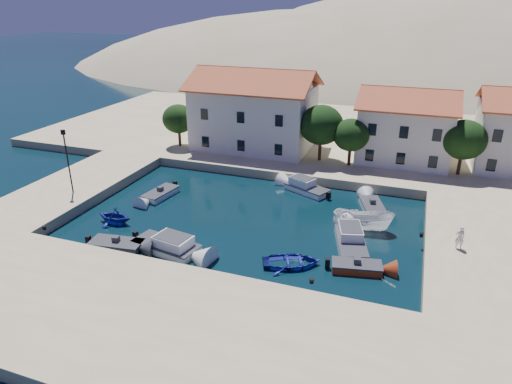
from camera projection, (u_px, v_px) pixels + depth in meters
ground at (198, 279)px, 32.43m from camera, size 400.00×400.00×0.00m
quay_south at (153, 326)px, 27.04m from camera, size 52.00×12.00×1.00m
quay_east at (501, 255)px, 34.48m from camera, size 11.00×20.00×1.00m
quay_west at (75, 187)px, 46.83m from camera, size 8.00×20.00×1.00m
quay_north at (331, 135)px, 64.49m from camera, size 80.00×36.00×1.00m
hills at (440, 144)px, 142.11m from camera, size 254.00×176.00×99.00m
building_left at (254, 108)px, 56.20m from camera, size 14.70×9.45×9.70m
building_mid at (406, 124)px, 51.72m from camera, size 10.50×8.40×8.30m
trees at (334, 129)px, 51.15m from camera, size 37.30×5.30×6.45m
lamppost at (67, 155)px, 42.96m from camera, size 0.35×0.25×6.22m
bollards at (254, 246)px, 34.45m from camera, size 29.36×9.56×0.30m
motorboat_grey_sw at (117, 245)px, 36.32m from camera, size 4.42×2.42×1.25m
cabin_cruiser_south at (166, 245)px, 35.97m from camera, size 5.79×3.22×1.60m
rowboat_south at (291, 265)px, 34.10m from camera, size 5.16×4.48×0.89m
motorboat_red_se at (357, 267)px, 33.32m from camera, size 3.86×2.30×1.25m
cabin_cruiser_east at (351, 241)px, 36.49m from camera, size 3.53×5.70×1.60m
boat_east at (362, 230)px, 39.33m from camera, size 5.27×2.40×1.97m
motorboat_white_ne at (372, 207)px, 42.99m from camera, size 3.04×4.33×1.25m
rowboat_west at (115, 223)px, 40.54m from camera, size 3.20×2.76×1.68m
motorboat_white_west at (161, 194)px, 45.82m from camera, size 2.35×4.29×1.25m
cabin_cruiser_north at (307, 188)px, 46.79m from camera, size 5.08×3.77×1.60m
pedestrian at (460, 237)px, 34.09m from camera, size 0.74×0.55×1.84m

